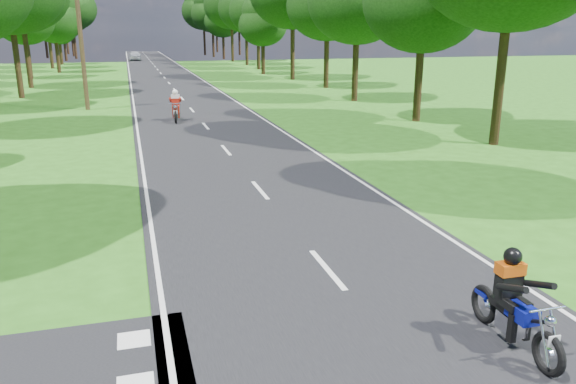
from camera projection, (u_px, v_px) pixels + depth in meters
name	position (u px, v px, depth m)	size (l,w,h in m)	color
ground	(367.00, 317.00, 9.46)	(160.00, 160.00, 0.00)	#265B15
main_road	(164.00, 78.00, 55.65)	(7.00, 140.00, 0.02)	black
road_markings	(164.00, 79.00, 53.88)	(7.40, 140.00, 0.01)	silver
telegraph_pole	(81.00, 40.00, 32.62)	(1.20, 0.26, 8.00)	#382616
rider_near_blue	(517.00, 300.00, 8.37)	(0.61, 1.83, 1.53)	#0C1489
rider_far_red	(176.00, 105.00, 29.22)	(0.65, 1.96, 1.63)	#99200B
distant_car	(135.00, 56.00, 85.66)	(1.73, 4.29, 1.46)	silver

